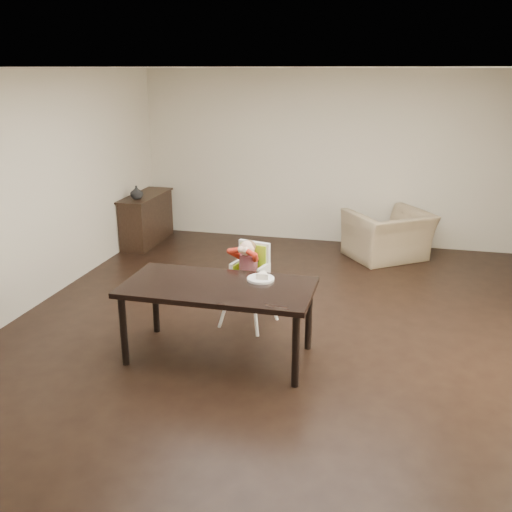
{
  "coord_description": "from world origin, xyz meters",
  "views": [
    {
      "loc": [
        1.06,
        -5.49,
        2.69
      ],
      "look_at": [
        -0.3,
        -0.0,
        0.83
      ],
      "focal_mm": 40.0,
      "sensor_mm": 36.0,
      "label": 1
    }
  ],
  "objects_px": {
    "dining_table": "(218,293)",
    "high_chair": "(249,265)",
    "sideboard": "(147,219)",
    "armchair": "(389,227)"
  },
  "relations": [
    {
      "from": "dining_table",
      "to": "high_chair",
      "type": "distance_m",
      "value": 0.82
    },
    {
      "from": "dining_table",
      "to": "armchair",
      "type": "xyz_separation_m",
      "value": [
        1.51,
        3.5,
        -0.19
      ]
    },
    {
      "from": "high_chair",
      "to": "sideboard",
      "type": "relative_size",
      "value": 0.76
    },
    {
      "from": "sideboard",
      "to": "armchair",
      "type": "bearing_deg",
      "value": 1.51
    },
    {
      "from": "high_chair",
      "to": "armchair",
      "type": "relative_size",
      "value": 0.88
    },
    {
      "from": "sideboard",
      "to": "dining_table",
      "type": "bearing_deg",
      "value": -56.15
    },
    {
      "from": "dining_table",
      "to": "sideboard",
      "type": "bearing_deg",
      "value": 123.85
    },
    {
      "from": "dining_table",
      "to": "high_chair",
      "type": "relative_size",
      "value": 1.87
    },
    {
      "from": "armchair",
      "to": "sideboard",
      "type": "xyz_separation_m",
      "value": [
        -3.79,
        -0.1,
        -0.08
      ]
    },
    {
      "from": "high_chair",
      "to": "dining_table",
      "type": "bearing_deg",
      "value": -82.42
    }
  ]
}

